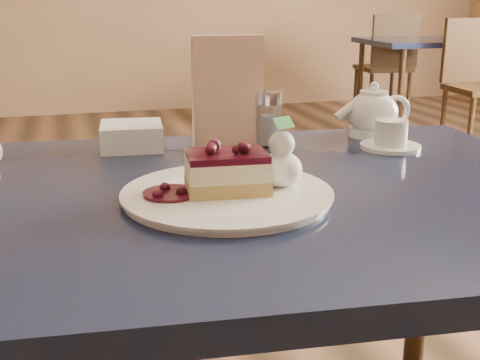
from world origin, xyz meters
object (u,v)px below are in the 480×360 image
object	(u,v)px
main_table	(222,235)
cheesecake_slice	(227,172)
bg_table_far_right	(422,124)
tea_set	(376,119)
dessert_plate	(227,195)

from	to	relation	value
main_table	cheesecake_slice	distance (m)	0.13
cheesecake_slice	bg_table_far_right	size ratio (longest dim) A/B	0.07
main_table	cheesecake_slice	world-z (taller)	cheesecake_slice
main_table	tea_set	distance (m)	0.50
tea_set	main_table	bearing A→B (deg)	-147.64
cheesecake_slice	bg_table_far_right	distance (m)	4.34
cheesecake_slice	tea_set	bearing A→B (deg)	42.50
cheesecake_slice	bg_table_far_right	xyz separation A→B (m)	(2.58, 3.42, -0.73)
cheesecake_slice	tea_set	world-z (taller)	tea_set
tea_set	cheesecake_slice	bearing A→B (deg)	-143.23
cheesecake_slice	bg_table_far_right	world-z (taller)	cheesecake_slice
main_table	bg_table_far_right	xyz separation A→B (m)	(2.57, 3.37, -0.61)
dessert_plate	bg_table_far_right	xyz separation A→B (m)	(2.58, 3.42, -0.70)
tea_set	dessert_plate	bearing A→B (deg)	-143.23
main_table	tea_set	bearing A→B (deg)	38.09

